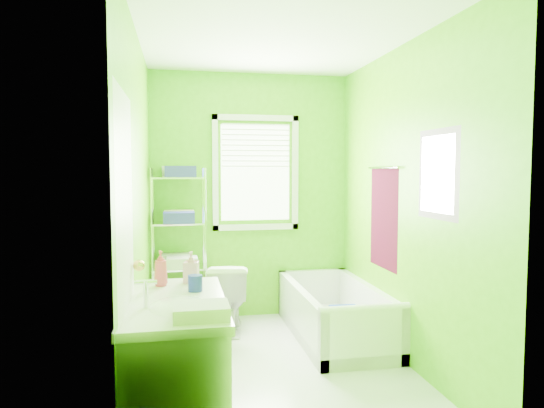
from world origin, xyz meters
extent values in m
plane|color=silver|center=(0.00, 0.00, 0.00)|extent=(2.90, 2.90, 0.00)
cube|color=#4EAE08|center=(0.00, 1.45, 1.30)|extent=(2.10, 0.04, 2.60)
cube|color=#4EAE08|center=(0.00, -1.45, 1.30)|extent=(2.10, 0.04, 2.60)
cube|color=#4EAE08|center=(-1.05, 0.00, 1.30)|extent=(0.04, 2.90, 2.60)
cube|color=#4EAE08|center=(1.05, 0.00, 1.30)|extent=(0.04, 2.90, 2.60)
cube|color=white|center=(0.00, 0.00, 2.60)|extent=(2.10, 2.90, 0.04)
cube|color=white|center=(0.05, 1.44, 1.55)|extent=(0.74, 0.01, 1.01)
cube|color=white|center=(0.05, 1.42, 0.97)|extent=(0.92, 0.05, 0.06)
cube|color=white|center=(0.05, 1.42, 2.13)|extent=(0.92, 0.05, 0.06)
cube|color=white|center=(-0.38, 1.42, 1.55)|extent=(0.06, 0.05, 1.22)
cube|color=white|center=(0.48, 1.42, 1.55)|extent=(0.06, 0.05, 1.22)
cube|color=white|center=(0.05, 1.42, 1.84)|extent=(0.72, 0.02, 0.50)
cube|color=white|center=(-1.04, -1.00, 1.00)|extent=(0.02, 0.80, 2.00)
sphere|color=gold|center=(-1.00, -0.67, 1.00)|extent=(0.07, 0.07, 0.07)
cube|color=#45081D|center=(1.04, 0.35, 1.15)|extent=(0.02, 0.58, 0.90)
cylinder|color=silver|center=(1.02, 0.35, 1.60)|extent=(0.02, 0.62, 0.02)
cube|color=#CC5972|center=(1.04, -0.55, 1.55)|extent=(0.02, 0.54, 0.64)
cube|color=white|center=(1.03, -0.55, 1.55)|extent=(0.01, 0.44, 0.54)
cube|color=white|center=(0.68, 0.64, 0.05)|extent=(0.75, 1.60, 0.11)
cube|color=white|center=(0.34, 0.64, 0.24)|extent=(0.07, 1.60, 0.48)
cube|color=white|center=(1.01, 0.64, 0.24)|extent=(0.07, 1.60, 0.48)
cube|color=white|center=(0.68, -0.13, 0.24)|extent=(0.75, 0.07, 0.48)
cube|color=white|center=(0.68, 1.40, 0.24)|extent=(0.75, 0.07, 0.48)
cylinder|color=white|center=(0.68, -0.13, 0.48)|extent=(0.75, 0.07, 0.07)
cylinder|color=blue|center=(0.68, 0.28, 0.14)|extent=(0.35, 0.35, 0.06)
cylinder|color=yellow|center=(0.68, 0.28, 0.19)|extent=(0.33, 0.33, 0.05)
cube|color=blue|center=(0.68, 0.42, 0.25)|extent=(0.25, 0.05, 0.23)
imported|color=white|center=(-0.29, 0.99, 0.34)|extent=(0.48, 0.72, 0.68)
cube|color=white|center=(-0.78, -0.86, 0.39)|extent=(0.54, 1.07, 0.78)
cube|color=white|center=(-0.78, -0.86, 0.81)|extent=(0.57, 1.10, 0.05)
ellipsoid|color=white|center=(-0.76, -1.01, 0.80)|extent=(0.37, 0.48, 0.13)
cylinder|color=silver|center=(-0.94, -1.01, 0.90)|extent=(0.03, 0.03, 0.16)
cylinder|color=silver|center=(-0.94, -1.01, 0.97)|extent=(0.12, 0.02, 0.02)
imported|color=#E24261|center=(-0.88, -0.51, 0.94)|extent=(0.11, 0.11, 0.23)
imported|color=pink|center=(-0.68, -0.46, 0.93)|extent=(0.11, 0.11, 0.21)
cylinder|color=navy|center=(-0.66, -0.69, 0.88)|extent=(0.09, 0.09, 0.10)
cube|color=silver|center=(-0.65, -1.25, 0.87)|extent=(0.28, 0.22, 0.07)
cylinder|color=silver|center=(-1.02, 1.06, 0.80)|extent=(0.02, 0.02, 1.60)
cylinder|color=silver|center=(-1.02, 1.37, 0.80)|extent=(0.02, 0.02, 1.60)
cylinder|color=silver|center=(-0.51, 1.07, 0.80)|extent=(0.02, 0.02, 1.60)
cylinder|color=silver|center=(-0.51, 1.38, 0.80)|extent=(0.02, 0.02, 1.60)
cube|color=silver|center=(-0.76, 1.22, 0.15)|extent=(0.53, 0.33, 0.02)
cube|color=silver|center=(-0.76, 1.22, 0.60)|extent=(0.53, 0.33, 0.02)
cube|color=silver|center=(-0.76, 1.22, 1.05)|extent=(0.53, 0.33, 0.02)
cube|color=silver|center=(-0.76, 1.22, 1.50)|extent=(0.53, 0.33, 0.02)
cube|color=#2D37A4|center=(-0.74, 1.12, 1.56)|extent=(0.30, 0.20, 0.11)
cube|color=silver|center=(-0.77, 1.34, 1.56)|extent=(0.30, 0.20, 0.11)
cube|color=#2D37A4|center=(-0.76, 1.12, 1.11)|extent=(0.30, 0.20, 0.11)
cube|color=#F9E198|center=(-0.76, 1.34, 1.11)|extent=(0.30, 0.20, 0.11)
cube|color=silver|center=(-0.73, 1.14, 0.66)|extent=(0.30, 0.20, 0.11)
cube|color=silver|center=(-0.79, 1.35, 0.66)|extent=(0.30, 0.20, 0.11)
cube|color=pink|center=(-0.50, 1.22, 0.34)|extent=(0.03, 0.28, 0.50)
camera|label=1|loc=(-0.75, -3.68, 1.58)|focal=32.00mm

